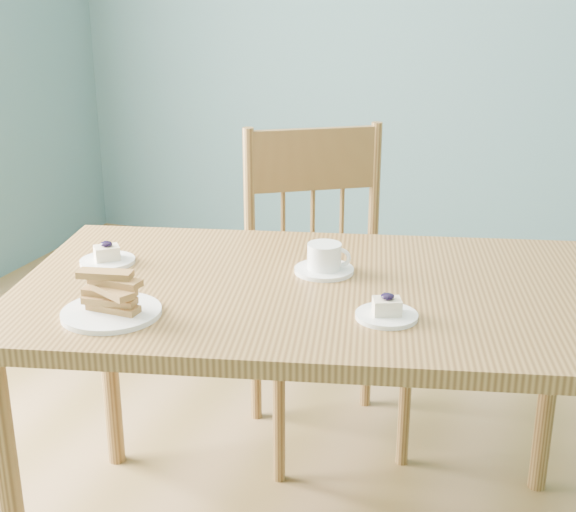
% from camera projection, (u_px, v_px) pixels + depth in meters
% --- Properties ---
extents(room, '(5.01, 5.01, 2.71)m').
position_uv_depth(room, '(482.00, 43.00, 1.54)').
color(room, olive).
rests_on(room, ground).
extents(dining_table, '(1.59, 1.14, 0.77)m').
position_uv_depth(dining_table, '(316.00, 314.00, 1.95)').
color(dining_table, olive).
rests_on(dining_table, ground).
extents(dining_chair, '(0.63, 0.63, 1.02)m').
position_uv_depth(dining_chair, '(324.00, 289.00, 2.56)').
color(dining_chair, olive).
rests_on(dining_chair, ground).
extents(cheesecake_plate_near, '(0.14, 0.14, 0.06)m').
position_uv_depth(cheesecake_plate_near, '(387.00, 312.00, 1.73)').
color(cheesecake_plate_near, white).
rests_on(cheesecake_plate_near, dining_table).
extents(cheesecake_plate_far, '(0.14, 0.14, 0.06)m').
position_uv_depth(cheesecake_plate_far, '(107.00, 258.00, 2.06)').
color(cheesecake_plate_far, white).
rests_on(cheesecake_plate_far, dining_table).
extents(coffee_cup, '(0.15, 0.15, 0.07)m').
position_uv_depth(coffee_cup, '(325.00, 260.00, 1.99)').
color(coffee_cup, white).
rests_on(coffee_cup, dining_table).
extents(biscotti_plate, '(0.22, 0.22, 0.10)m').
position_uv_depth(biscotti_plate, '(111.00, 301.00, 1.74)').
color(biscotti_plate, white).
rests_on(biscotti_plate, dining_table).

